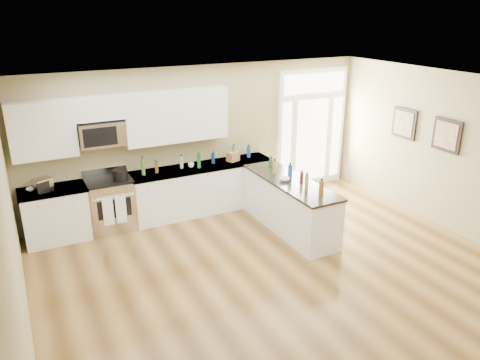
# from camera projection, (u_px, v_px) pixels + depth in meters

# --- Properties ---
(ground) EXTENTS (8.00, 8.00, 0.00)m
(ground) POSITION_uv_depth(u_px,v_px,m) (319.00, 308.00, 6.29)
(ground) COLOR #583A18
(room_shell) EXTENTS (8.00, 8.00, 8.00)m
(room_shell) POSITION_uv_depth(u_px,v_px,m) (327.00, 190.00, 5.70)
(room_shell) COLOR tan
(room_shell) RESTS_ON ground
(back_cabinet_left) EXTENTS (1.10, 0.66, 0.94)m
(back_cabinet_left) POSITION_uv_depth(u_px,v_px,m) (56.00, 216.00, 8.02)
(back_cabinet_left) COLOR white
(back_cabinet_left) RESTS_ON ground
(back_cabinet_right) EXTENTS (2.85, 0.66, 0.94)m
(back_cabinet_right) POSITION_uv_depth(u_px,v_px,m) (203.00, 190.00, 9.16)
(back_cabinet_right) COLOR white
(back_cabinet_right) RESTS_ON ground
(peninsula_cabinet) EXTENTS (0.69, 2.32, 0.94)m
(peninsula_cabinet) POSITION_uv_depth(u_px,v_px,m) (289.00, 207.00, 8.41)
(peninsula_cabinet) COLOR white
(peninsula_cabinet) RESTS_ON ground
(upper_cabinet_left) EXTENTS (1.04, 0.33, 0.95)m
(upper_cabinet_left) POSITION_uv_depth(u_px,v_px,m) (42.00, 130.00, 7.62)
(upper_cabinet_left) COLOR white
(upper_cabinet_left) RESTS_ON room_shell
(upper_cabinet_right) EXTENTS (1.94, 0.33, 0.95)m
(upper_cabinet_right) POSITION_uv_depth(u_px,v_px,m) (176.00, 116.00, 8.59)
(upper_cabinet_right) COLOR white
(upper_cabinet_right) RESTS_ON room_shell
(upper_cabinet_short) EXTENTS (0.82, 0.33, 0.40)m
(upper_cabinet_short) POSITION_uv_depth(u_px,v_px,m) (98.00, 108.00, 7.91)
(upper_cabinet_short) COLOR white
(upper_cabinet_short) RESTS_ON room_shell
(microwave) EXTENTS (0.78, 0.41, 0.42)m
(microwave) POSITION_uv_depth(u_px,v_px,m) (101.00, 134.00, 8.03)
(microwave) COLOR silver
(microwave) RESTS_ON room_shell
(entry_door) EXTENTS (1.70, 0.10, 2.60)m
(entry_door) POSITION_uv_depth(u_px,v_px,m) (311.00, 129.00, 10.23)
(entry_door) COLOR white
(entry_door) RESTS_ON ground
(wall_art_near) EXTENTS (0.05, 0.58, 0.58)m
(wall_art_near) POSITION_uv_depth(u_px,v_px,m) (404.00, 123.00, 9.01)
(wall_art_near) COLOR black
(wall_art_near) RESTS_ON room_shell
(wall_art_far) EXTENTS (0.05, 0.58, 0.58)m
(wall_art_far) POSITION_uv_depth(u_px,v_px,m) (447.00, 135.00, 8.17)
(wall_art_far) COLOR black
(wall_art_far) RESTS_ON room_shell
(kitchen_range) EXTENTS (0.79, 0.70, 1.08)m
(kitchen_range) POSITION_uv_depth(u_px,v_px,m) (111.00, 204.00, 8.39)
(kitchen_range) COLOR silver
(kitchen_range) RESTS_ON ground
(stockpot) EXTENTS (0.27, 0.27, 0.20)m
(stockpot) POSITION_uv_depth(u_px,v_px,m) (120.00, 174.00, 8.19)
(stockpot) COLOR black
(stockpot) RESTS_ON kitchen_range
(toaster_oven) EXTENTS (0.33, 0.30, 0.23)m
(toaster_oven) POSITION_uv_depth(u_px,v_px,m) (43.00, 185.00, 7.69)
(toaster_oven) COLOR silver
(toaster_oven) RESTS_ON back_cabinet_left
(cardboard_box) EXTENTS (0.27, 0.23, 0.19)m
(cardboard_box) POSITION_uv_depth(u_px,v_px,m) (233.00, 156.00, 9.24)
(cardboard_box) COLOR brown
(cardboard_box) RESTS_ON back_cabinet_right
(bowl_left) EXTENTS (0.21, 0.21, 0.04)m
(bowl_left) POSITION_uv_depth(u_px,v_px,m) (32.00, 189.00, 7.77)
(bowl_left) COLOR white
(bowl_left) RESTS_ON back_cabinet_left
(bowl_peninsula) EXTENTS (0.22, 0.22, 0.06)m
(bowl_peninsula) POSITION_uv_depth(u_px,v_px,m) (285.00, 179.00, 8.19)
(bowl_peninsula) COLOR white
(bowl_peninsula) RESTS_ON peninsula_cabinet
(cup_counter) EXTENTS (0.14, 0.14, 0.09)m
(cup_counter) POSITION_uv_depth(u_px,v_px,m) (191.00, 165.00, 8.89)
(cup_counter) COLOR white
(cup_counter) RESTS_ON back_cabinet_right
(counter_bottles) EXTENTS (2.40, 2.44, 0.31)m
(counter_bottles) POSITION_uv_depth(u_px,v_px,m) (242.00, 167.00, 8.54)
(counter_bottles) COLOR #19591E
(counter_bottles) RESTS_ON back_cabinet_right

